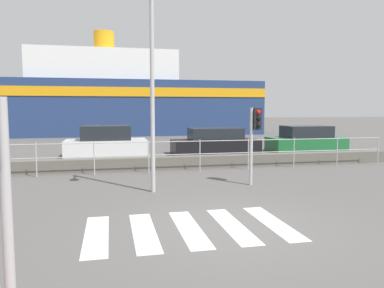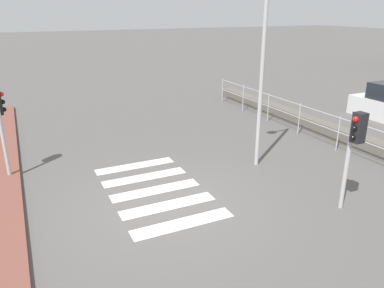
% 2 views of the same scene
% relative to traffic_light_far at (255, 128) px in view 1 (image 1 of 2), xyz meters
% --- Properties ---
extents(ground_plane, '(160.00, 160.00, 0.00)m').
position_rel_traffic_light_far_xyz_m(ground_plane, '(-2.04, -3.73, -1.77)').
color(ground_plane, '#565451').
extents(crosswalk, '(4.05, 2.40, 0.01)m').
position_rel_traffic_light_far_xyz_m(crosswalk, '(-2.87, -3.73, -1.77)').
color(crosswalk, silver).
rests_on(crosswalk, ground_plane).
extents(seawall, '(19.39, 0.55, 0.48)m').
position_rel_traffic_light_far_xyz_m(seawall, '(-2.04, 3.67, -1.53)').
color(seawall, '#605B54').
rests_on(seawall, ground_plane).
extents(harbor_fence, '(17.49, 0.04, 1.21)m').
position_rel_traffic_light_far_xyz_m(harbor_fence, '(-2.04, 2.79, -0.97)').
color(harbor_fence, '#B2B2B5').
rests_on(harbor_fence, ground_plane).
extents(traffic_light_far, '(0.34, 0.32, 2.41)m').
position_rel_traffic_light_far_xyz_m(traffic_light_far, '(0.00, 0.00, 0.00)').
color(traffic_light_far, '#B2B2B5').
rests_on(traffic_light_far, ground_plane).
extents(streetlamp, '(0.32, 1.00, 5.61)m').
position_rel_traffic_light_far_xyz_m(streetlamp, '(-3.20, -0.49, 1.73)').
color(streetlamp, '#B2B2B5').
rests_on(streetlamp, ground_plane).
extents(ferry_boat, '(22.52, 7.42, 9.20)m').
position_rel_traffic_light_far_xyz_m(ferry_boat, '(-2.59, 24.32, 1.38)').
color(ferry_boat, navy).
rests_on(ferry_boat, ground_plane).
extents(parked_car_white, '(3.91, 1.86, 1.54)m').
position_rel_traffic_light_far_xyz_m(parked_car_white, '(-4.58, 7.91, -1.11)').
color(parked_car_white, silver).
rests_on(parked_car_white, ground_plane).
extents(parked_car_black, '(4.51, 1.75, 1.35)m').
position_rel_traffic_light_far_xyz_m(parked_car_black, '(0.99, 7.91, -1.19)').
color(parked_car_black, black).
rests_on(parked_car_black, ground_plane).
extents(parked_car_green, '(4.15, 1.83, 1.42)m').
position_rel_traffic_light_far_xyz_m(parked_car_green, '(6.21, 7.91, -1.17)').
color(parked_car_green, '#1E6633').
rests_on(parked_car_green, ground_plane).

